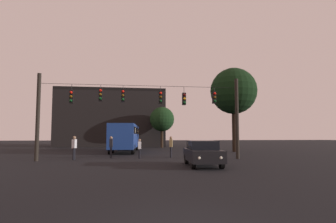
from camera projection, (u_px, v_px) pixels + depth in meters
ground_plane at (138, 153)px, 30.08m from camera, size 168.00×168.00×0.00m
overhead_signal_span at (143, 109)px, 22.00m from camera, size 15.35×0.44×6.38m
city_bus at (125, 135)px, 32.40m from camera, size 3.36×11.16×3.00m
car_near_right at (202, 153)px, 17.29m from camera, size 2.10×4.43×1.52m
pedestrian_crossing_left at (111, 146)px, 23.50m from camera, size 0.27×0.38×1.76m
pedestrian_crossing_center at (171, 145)px, 24.27m from camera, size 0.32×0.41×1.76m
pedestrian_crossing_right at (139, 148)px, 23.03m from camera, size 0.26×0.37×1.56m
pedestrian_near_bus at (74, 146)px, 21.85m from camera, size 0.34×0.42×1.79m
pedestrian_trailing at (74, 147)px, 23.75m from camera, size 0.26×0.37×1.52m
corner_building at (112, 119)px, 51.40m from camera, size 17.63×12.01×9.48m
tree_left_silhouette at (234, 91)px, 33.11m from camera, size 5.28×5.28×9.57m
tree_behind_building at (162, 119)px, 44.34m from camera, size 3.75×3.75×6.22m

